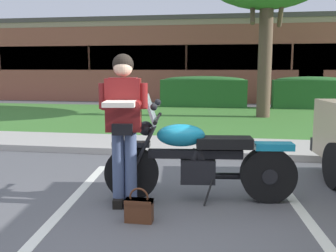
# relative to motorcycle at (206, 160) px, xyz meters

# --- Properties ---
(ground_plane) EXTENTS (140.00, 140.00, 0.00)m
(ground_plane) POSITION_rel_motorcycle_xyz_m (-0.37, -1.06, -0.49)
(ground_plane) COLOR #565659
(curb_strip) EXTENTS (60.00, 0.20, 0.12)m
(curb_strip) POSITION_rel_motorcycle_xyz_m (-0.37, 2.24, -0.43)
(curb_strip) COLOR #ADA89E
(curb_strip) RESTS_ON ground
(concrete_walk) EXTENTS (60.00, 1.50, 0.08)m
(concrete_walk) POSITION_rel_motorcycle_xyz_m (-0.37, 3.09, -0.45)
(concrete_walk) COLOR #ADA89E
(concrete_walk) RESTS_ON ground
(grass_lawn) EXTENTS (60.00, 6.96, 0.06)m
(grass_lawn) POSITION_rel_motorcycle_xyz_m (-0.37, 7.32, -0.46)
(grass_lawn) COLOR #3D752D
(grass_lawn) RESTS_ON ground
(stall_stripe_0) EXTENTS (0.57, 4.39, 0.01)m
(stall_stripe_0) POSITION_rel_motorcycle_xyz_m (-1.50, -0.86, -0.49)
(stall_stripe_0) COLOR silver
(stall_stripe_0) RESTS_ON ground
(stall_stripe_1) EXTENTS (0.57, 4.39, 0.01)m
(stall_stripe_1) POSITION_rel_motorcycle_xyz_m (1.12, -0.86, -0.49)
(stall_stripe_1) COLOR silver
(stall_stripe_1) RESTS_ON ground
(motorcycle) EXTENTS (2.24, 0.82, 1.26)m
(motorcycle) POSITION_rel_motorcycle_xyz_m (0.00, 0.00, 0.00)
(motorcycle) COLOR black
(motorcycle) RESTS_ON ground
(rider_person) EXTENTS (0.53, 0.62, 1.70)m
(rider_person) POSITION_rel_motorcycle_xyz_m (-0.89, -0.35, 0.52)
(rider_person) COLOR black
(rider_person) RESTS_ON ground
(handbag) EXTENTS (0.28, 0.13, 0.36)m
(handbag) POSITION_rel_motorcycle_xyz_m (-0.62, -0.78, -0.34)
(handbag) COLOR #562D19
(handbag) RESTS_ON ground
(hedge_left) EXTENTS (3.31, 0.90, 1.24)m
(hedge_left) POSITION_rel_motorcycle_xyz_m (-0.86, 10.77, 0.16)
(hedge_left) COLOR #286028
(hedge_left) RESTS_ON ground
(hedge_center_left) EXTENTS (2.76, 0.90, 1.24)m
(hedge_center_left) POSITION_rel_motorcycle_xyz_m (3.11, 10.77, 0.16)
(hedge_center_left) COLOR #286028
(hedge_center_left) RESTS_ON ground
(brick_building) EXTENTS (26.86, 8.18, 3.86)m
(brick_building) POSITION_rel_motorcycle_xyz_m (-1.83, 16.99, 1.44)
(brick_building) COLOR #93513D
(brick_building) RESTS_ON ground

